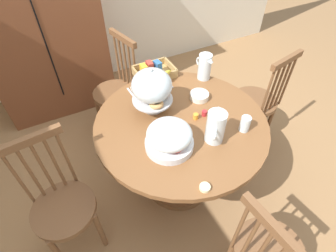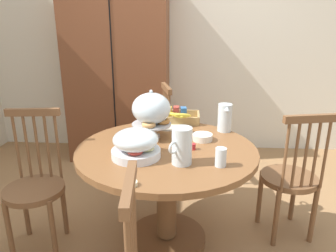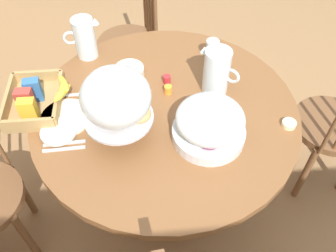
{
  "view_description": "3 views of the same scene",
  "coord_description": "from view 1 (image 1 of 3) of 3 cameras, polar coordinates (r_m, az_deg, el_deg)",
  "views": [
    {
      "loc": [
        -0.82,
        -1.19,
        2.0
      ],
      "look_at": [
        -0.25,
        -0.08,
        0.74
      ],
      "focal_mm": 28.31,
      "sensor_mm": 36.0,
      "label": 1
    },
    {
      "loc": [
        -0.02,
        -2.01,
        1.53
      ],
      "look_at": [
        -0.15,
        0.07,
        0.84
      ],
      "focal_mm": 34.01,
      "sensor_mm": 36.0,
      "label": 2
    },
    {
      "loc": [
        -1.25,
        0.0,
        1.92
      ],
      "look_at": [
        -0.25,
        -0.08,
        0.74
      ],
      "focal_mm": 38.87,
      "sensor_mm": 36.0,
      "label": 3
    }
  ],
  "objects": [
    {
      "name": "cereal_basket",
      "position": [
        2.19,
        -2.99,
        11.57
      ],
      "size": [
        0.32,
        0.3,
        0.12
      ],
      "color": "tan",
      "rests_on": "dining_table"
    },
    {
      "name": "drinking_glass",
      "position": [
        1.78,
        16.26,
        0.45
      ],
      "size": [
        0.06,
        0.06,
        0.11
      ],
      "primitive_type": "cylinder",
      "color": "silver",
      "rests_on": "dining_table"
    },
    {
      "name": "milk_pitcher",
      "position": [
        2.16,
        7.85,
        12.33
      ],
      "size": [
        0.1,
        0.19,
        0.21
      ],
      "color": "silver",
      "rests_on": "dining_table"
    },
    {
      "name": "windsor_chair_by_cabinet",
      "position": [
        2.53,
        18.54,
        4.87
      ],
      "size": [
        0.41,
        0.41,
        0.97
      ],
      "color": "brown",
      "rests_on": "ground_plane"
    },
    {
      "name": "china_plate_large",
      "position": [
        2.09,
        -3.49,
        8.37
      ],
      "size": [
        0.22,
        0.22,
        0.01
      ],
      "primitive_type": "cylinder",
      "color": "white",
      "rests_on": "dining_table"
    },
    {
      "name": "butter_dish",
      "position": [
        1.48,
        7.93,
        -12.97
      ],
      "size": [
        0.06,
        0.06,
        0.02
      ],
      "primitive_type": "cylinder",
      "color": "beige",
      "rests_on": "dining_table"
    },
    {
      "name": "pastry_stand_with_dome",
      "position": [
        1.77,
        -3.47,
        8.31
      ],
      "size": [
        0.28,
        0.28,
        0.34
      ],
      "color": "silver",
      "rests_on": "dining_table"
    },
    {
      "name": "windsor_chair_far_side",
      "position": [
        1.87,
        -21.74,
        -15.73
      ],
      "size": [
        0.4,
        0.4,
        0.97
      ],
      "color": "brown",
      "rests_on": "ground_plane"
    },
    {
      "name": "orange_juice_pitcher",
      "position": [
        1.64,
        10.16,
        -0.47
      ],
      "size": [
        0.14,
        0.17,
        0.22
      ],
      "color": "silver",
      "rests_on": "dining_table"
    },
    {
      "name": "cereal_bowl",
      "position": [
        1.99,
        6.75,
        6.46
      ],
      "size": [
        0.14,
        0.14,
        0.04
      ],
      "primitive_type": "cylinder",
      "color": "white",
      "rests_on": "dining_table"
    },
    {
      "name": "ground_plane",
      "position": [
        2.47,
        4.3,
        -9.05
      ],
      "size": [
        10.0,
        10.0,
        0.0
      ],
      "primitive_type": "plane",
      "color": "#997047"
    },
    {
      "name": "table_knife",
      "position": [
        2.05,
        -7.0,
        7.08
      ],
      "size": [
        0.02,
        0.17,
        0.01
      ],
      "primitive_type": "cube",
      "rotation": [
        0.0,
        0.0,
        7.9
      ],
      "color": "silver",
      "rests_on": "dining_table"
    },
    {
      "name": "dining_table",
      "position": [
        1.96,
        2.6,
        -3.49
      ],
      "size": [
        1.19,
        1.19,
        0.74
      ],
      "color": "brown",
      "rests_on": "ground_plane"
    },
    {
      "name": "china_plate_small",
      "position": [
        2.07,
        -5.97,
        8.21
      ],
      "size": [
        0.15,
        0.15,
        0.01
      ],
      "primitive_type": "cylinder",
      "color": "white",
      "rests_on": "china_plate_large"
    },
    {
      "name": "windsor_chair_facing_door",
      "position": [
        2.56,
        -10.94,
        7.18
      ],
      "size": [
        0.42,
        0.42,
        0.97
      ],
      "color": "brown",
      "rests_on": "ground_plane"
    },
    {
      "name": "jam_jar_strawberry",
      "position": [
        1.85,
        7.82,
        2.76
      ],
      "size": [
        0.04,
        0.04,
        0.04
      ],
      "primitive_type": "cylinder",
      "color": "#B7282D",
      "rests_on": "dining_table"
    },
    {
      "name": "wooden_armoire",
      "position": [
        2.87,
        -26.57,
        20.27
      ],
      "size": [
        1.18,
        0.6,
        1.96
      ],
      "color": "brown",
      "rests_on": "ground_plane"
    },
    {
      "name": "fruit_platter_covered",
      "position": [
        1.59,
        0.29,
        -2.44
      ],
      "size": [
        0.3,
        0.3,
        0.18
      ],
      "color": "silver",
      "rests_on": "dining_table"
    },
    {
      "name": "soup_spoon",
      "position": [
        2.14,
        -0.12,
        9.43
      ],
      "size": [
        0.02,
        0.17,
        0.01
      ],
      "primitive_type": "cube",
      "rotation": [
        0.0,
        0.0,
        7.9
      ],
      "color": "silver",
      "rests_on": "dining_table"
    },
    {
      "name": "dinner_fork",
      "position": [
        2.04,
        -7.76,
        6.81
      ],
      "size": [
        0.02,
        0.17,
        0.01
      ],
      "primitive_type": "cube",
      "rotation": [
        0.0,
        0.0,
        7.9
      ],
      "color": "silver",
      "rests_on": "dining_table"
    },
    {
      "name": "jam_jar_apricot",
      "position": [
        1.82,
        5.98,
        2.09
      ],
      "size": [
        0.04,
        0.04,
        0.04
      ],
      "primitive_type": "cylinder",
      "color": "orange",
      "rests_on": "dining_table"
    }
  ]
}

